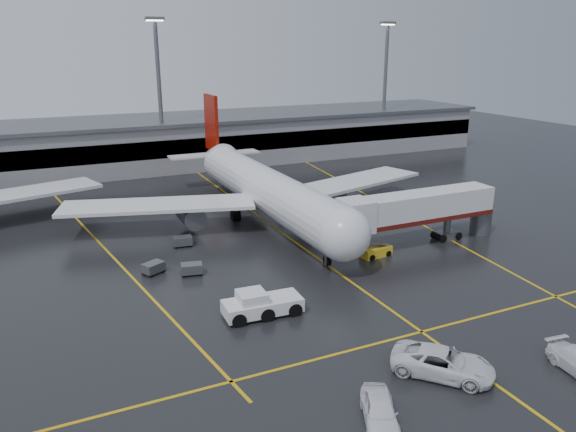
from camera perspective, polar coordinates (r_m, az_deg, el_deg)
name	(u,v)px	position (r m, az deg, el deg)	size (l,w,h in m)	color
ground	(297,243)	(61.63, 0.90, -2.82)	(220.00, 220.00, 0.00)	black
apron_line_centre	(297,243)	(61.62, 0.90, -2.81)	(0.25, 90.00, 0.02)	gold
apron_line_stop	(422,332)	(44.65, 13.62, -11.54)	(60.00, 0.25, 0.02)	gold
apron_line_left	(98,241)	(65.72, -19.01, -2.49)	(0.25, 70.00, 0.02)	gold
apron_line_right	(381,202)	(78.59, 9.54, 1.41)	(0.25, 70.00, 0.02)	gold
terminal	(183,140)	(104.48, -10.79, 7.68)	(122.00, 19.00, 8.60)	gray
light_mast_mid	(159,87)	(96.42, -13.15, 12.85)	(3.00, 1.20, 25.45)	#595B60
light_mast_right	(385,80)	(114.72, 10.00, 13.67)	(3.00, 1.20, 25.45)	#595B60
main_airliner	(263,187)	(68.85, -2.63, 2.99)	(48.80, 45.60, 14.10)	silver
jet_bridge	(419,210)	(61.68, 13.37, 0.56)	(19.90, 3.40, 6.05)	silver
pushback_tractor	(260,305)	(45.53, -2.87, -9.16)	(6.54, 3.06, 2.29)	silver
belt_loader	(376,252)	(58.43, 9.09, -3.65)	(3.46, 1.90, 2.10)	gold
service_van_a	(443,363)	(39.36, 15.68, -14.36)	(3.11, 6.74, 1.87)	white
service_van_d	(380,411)	(34.44, 9.45, -19.20)	(1.92, 4.78, 1.63)	white
baggage_cart_a	(192,269)	(53.99, -9.91, -5.36)	(2.23, 1.69, 1.12)	#595B60
baggage_cart_b	(153,267)	(55.01, -13.73, -5.18)	(2.38, 2.09, 1.12)	#595B60
baggage_cart_c	(183,241)	(61.59, -10.83, -2.53)	(2.15, 1.54, 1.12)	#595B60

